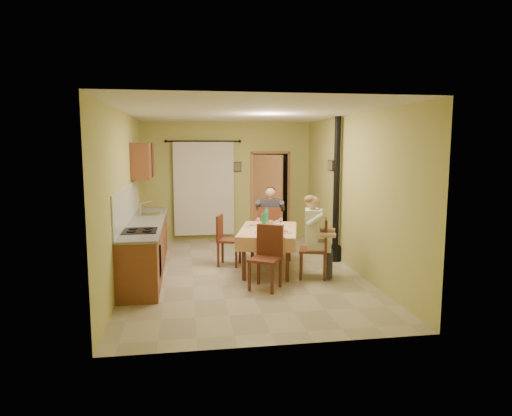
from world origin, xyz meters
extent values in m
cube|color=tan|center=(0.00, 0.00, 0.00)|extent=(4.00, 6.00, 0.01)
cube|color=tan|center=(0.00, 3.00, 1.40)|extent=(4.00, 0.04, 2.80)
cube|color=tan|center=(0.00, -3.00, 1.40)|extent=(4.00, 0.04, 2.80)
cube|color=tan|center=(-2.00, 0.00, 1.40)|extent=(0.04, 6.00, 2.80)
cube|color=tan|center=(2.00, 0.00, 1.40)|extent=(0.04, 6.00, 2.80)
cube|color=white|center=(0.00, 0.00, 2.80)|extent=(4.00, 6.00, 0.04)
cube|color=brown|center=(-1.70, 0.40, 0.44)|extent=(0.60, 3.60, 0.88)
cube|color=gray|center=(-1.70, 0.40, 0.90)|extent=(0.64, 3.64, 0.04)
cube|color=white|center=(-1.99, 0.40, 1.23)|extent=(0.02, 3.60, 0.66)
cube|color=silver|center=(-1.70, 1.20, 0.92)|extent=(0.42, 0.42, 0.03)
cube|color=black|center=(-1.70, -0.60, 0.93)|extent=(0.52, 0.56, 0.02)
cube|color=black|center=(-1.40, -0.60, 0.45)|extent=(0.01, 0.55, 0.55)
cube|color=brown|center=(-1.82, 1.70, 1.95)|extent=(0.35, 1.40, 0.70)
cylinder|color=black|center=(-0.55, 2.88, 2.35)|extent=(1.70, 0.04, 0.04)
cube|color=silver|center=(-0.55, 2.90, 1.25)|extent=(1.40, 0.06, 2.20)
cube|color=black|center=(1.05, 2.98, 1.03)|extent=(0.84, 0.03, 2.06)
cube|color=#B1754A|center=(0.60, 2.97, 1.03)|extent=(0.06, 0.06, 2.12)
cube|color=#B1754A|center=(1.50, 2.97, 1.03)|extent=(0.06, 0.06, 2.12)
cube|color=#B1754A|center=(1.05, 2.97, 2.09)|extent=(0.96, 0.06, 0.06)
cube|color=#B1754A|center=(0.93, 2.68, 1.02)|extent=(0.62, 0.60, 2.04)
cube|color=#E9AC7A|center=(0.48, 0.15, 0.74)|extent=(1.36, 1.84, 0.04)
cube|color=#E9AC7A|center=(0.28, -0.65, 0.63)|extent=(0.96, 0.26, 0.22)
cube|color=#E9AC7A|center=(0.69, 0.95, 0.63)|extent=(0.96, 0.26, 0.22)
cube|color=#E9AC7A|center=(0.01, 0.27, 0.63)|extent=(0.42, 1.60, 0.22)
cube|color=#E9AC7A|center=(0.96, 0.03, 0.63)|extent=(0.42, 1.60, 0.22)
cylinder|color=white|center=(0.64, 0.77, 0.77)|extent=(0.25, 0.25, 0.02)
ellipsoid|color=#CC7233|center=(0.64, 0.77, 0.79)|extent=(0.12, 0.12, 0.05)
cylinder|color=white|center=(0.33, -0.43, 0.77)|extent=(0.25, 0.25, 0.02)
ellipsoid|color=#CC7233|center=(0.33, -0.43, 0.79)|extent=(0.12, 0.12, 0.05)
cylinder|color=white|center=(0.69, -0.28, 0.77)|extent=(0.25, 0.25, 0.02)
ellipsoid|color=#CC7233|center=(0.69, -0.28, 0.79)|extent=(0.12, 0.12, 0.05)
cylinder|color=white|center=(0.23, 0.40, 0.77)|extent=(0.25, 0.25, 0.02)
ellipsoid|color=#CC7233|center=(0.23, 0.40, 0.79)|extent=(0.12, 0.12, 0.05)
cylinder|color=#FF5E45|center=(0.50, 0.20, 0.80)|extent=(0.26, 0.26, 0.08)
cylinder|color=white|center=(0.35, -0.38, 0.77)|extent=(0.28, 0.28, 0.02)
cube|color=tan|center=(0.40, -0.39, 0.79)|extent=(0.07, 0.06, 0.03)
cube|color=tan|center=(0.32, -0.38, 0.79)|extent=(0.04, 0.06, 0.03)
cube|color=tan|center=(0.32, -0.40, 0.79)|extent=(0.04, 0.06, 0.03)
cube|color=tan|center=(0.39, -0.43, 0.79)|extent=(0.07, 0.06, 0.03)
cube|color=tan|center=(0.36, -0.35, 0.79)|extent=(0.06, 0.07, 0.03)
cylinder|color=silver|center=(0.56, -0.06, 0.81)|extent=(0.07, 0.07, 0.10)
cylinder|color=silver|center=(0.70, 0.45, 0.81)|extent=(0.07, 0.07, 0.10)
cylinder|color=white|center=(0.53, -0.69, 0.88)|extent=(0.11, 0.11, 0.22)
cylinder|color=silver|center=(0.53, -0.69, 0.91)|extent=(0.02, 0.02, 0.30)
cube|color=#5C2919|center=(0.72, 1.21, 0.48)|extent=(0.56, 0.56, 0.04)
cube|color=#5C2919|center=(0.66, 1.00, 0.76)|extent=(0.45, 0.16, 0.53)
cube|color=#5C2919|center=(0.23, -0.96, 0.48)|extent=(0.60, 0.60, 0.04)
cube|color=#5C2919|center=(0.33, -0.79, 0.75)|extent=(0.39, 0.26, 0.50)
cube|color=#5C2919|center=(1.15, -0.44, 0.48)|extent=(0.57, 0.57, 0.04)
cube|color=#5C2919|center=(1.35, -0.50, 0.76)|extent=(0.17, 0.45, 0.53)
cube|color=#5C2919|center=(-0.19, 0.58, 0.48)|extent=(0.51, 0.51, 0.04)
cube|color=#5C2919|center=(-0.36, 0.64, 0.73)|extent=(0.16, 0.39, 0.46)
cube|color=#38333D|center=(0.69, 1.11, 0.56)|extent=(0.45, 0.48, 0.16)
cube|color=#38333D|center=(0.72, 1.24, 0.91)|extent=(0.44, 0.31, 0.54)
sphere|color=tan|center=(0.72, 1.23, 1.30)|extent=(0.21, 0.21, 0.21)
ellipsoid|color=black|center=(0.73, 1.27, 1.34)|extent=(0.21, 0.21, 0.16)
cube|color=white|center=(1.25, -0.47, 0.56)|extent=(0.49, 0.46, 0.16)
cube|color=white|center=(1.12, -0.43, 0.91)|extent=(0.33, 0.45, 0.54)
sphere|color=tan|center=(1.13, -0.44, 1.30)|extent=(0.21, 0.21, 0.21)
ellipsoid|color=olive|center=(1.09, -0.42, 1.34)|extent=(0.21, 0.21, 0.16)
cylinder|color=black|center=(1.90, 0.60, 1.40)|extent=(0.12, 0.12, 2.80)
cylinder|color=black|center=(1.90, 0.60, 0.15)|extent=(0.24, 0.24, 0.30)
cube|color=black|center=(0.25, 2.97, 1.75)|extent=(0.19, 0.03, 0.23)
cube|color=brown|center=(1.97, 1.20, 1.85)|extent=(0.03, 0.31, 0.21)
camera|label=1|loc=(-0.99, -7.81, 2.24)|focal=32.00mm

